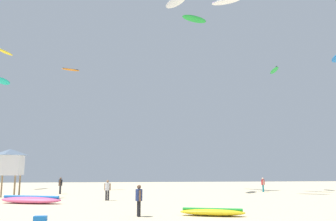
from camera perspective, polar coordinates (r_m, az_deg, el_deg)
The scene contains 15 objects.
person_foreground at distance 19.06m, azimuth -4.63°, elevation -13.64°, with size 0.36×0.52×1.59m.
person_midground at distance 29.27m, azimuth -9.57°, elevation -12.08°, with size 0.51×0.36×1.57m.
person_left at distance 38.20m, azimuth -16.67°, elevation -11.11°, with size 0.37×0.54×1.64m.
person_right at distance 41.10m, azimuth 14.81°, elevation -11.12°, with size 0.35×0.51×1.55m.
kite_grounded_near at distance 19.46m, azimuth 7.04°, elevation -15.69°, with size 3.50×2.01×0.44m.
kite_grounded_mid at distance 28.06m, azimuth -20.88°, elevation -13.06°, with size 4.83×2.77×0.59m.
lifeguard_tower at distance 34.16m, azimuth -23.77°, elevation -7.44°, with size 2.30×2.30×4.15m.
gear_bag at distance 17.73m, azimuth -19.58°, elevation -15.96°, with size 0.56×0.36×0.32m, color blue.
kite_aloft_0 at distance 47.40m, azimuth -15.15°, elevation 6.25°, with size 2.27×1.36×0.44m.
kite_aloft_1 at distance 49.24m, azimuth 1.25°, elevation 16.86°, with size 3.13×4.29×1.04m.
kite_aloft_2 at distance 52.00m, azimuth -24.73°, elevation 4.24°, with size 1.73×3.56×0.81m.
kite_aloft_3 at distance 46.55m, azimuth 16.48°, elevation 6.11°, with size 1.44×3.04×0.50m.
kite_aloft_4 at distance 40.34m, azimuth 9.15°, elevation 16.67°, with size 3.16×2.42×0.46m.
kite_aloft_5 at distance 35.22m, azimuth -24.43°, elevation 8.44°, with size 1.28×2.11×0.30m.
kite_aloft_9 at distance 45.66m, azimuth 4.20°, elevation 14.25°, with size 3.61×2.33×0.70m.
Camera 1 is at (-3.88, -12.72, 2.34)m, focal length 38.50 mm.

